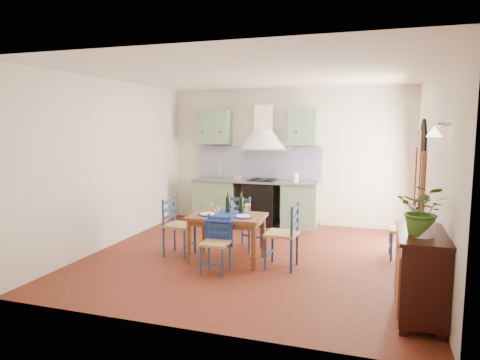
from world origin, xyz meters
name	(u,v)px	position (x,y,z in m)	size (l,w,h in m)	color
floor	(254,257)	(0.00, 0.00, 0.00)	(5.00, 5.00, 0.00)	#48170F
back_wall	(263,173)	(-0.47, 2.29, 1.05)	(5.00, 0.96, 2.80)	beige
right_wall	(430,176)	(2.50, 0.28, 1.34)	(0.26, 5.00, 2.80)	beige
left_wall	(113,163)	(-2.50, 0.00, 1.40)	(0.04, 5.00, 2.80)	beige
ceiling	(254,73)	(0.00, 0.00, 2.80)	(5.00, 5.00, 0.01)	silver
dining_table	(227,220)	(-0.33, -0.30, 0.63)	(1.13, 0.85, 1.02)	brown
chair_near	(216,243)	(-0.31, -0.81, 0.41)	(0.38, 0.38, 0.79)	navy
chair_far	(245,222)	(-0.24, 0.32, 0.48)	(0.53, 0.53, 0.92)	navy
chair_left	(177,226)	(-1.18, -0.25, 0.47)	(0.43, 0.43, 0.91)	navy
chair_right	(284,235)	(0.55, -0.34, 0.48)	(0.45, 0.45, 0.93)	navy
chair_spare	(405,231)	(2.23, 0.63, 0.44)	(0.41, 0.41, 0.85)	navy
sideboard	(420,272)	(2.26, -1.52, 0.51)	(0.50, 1.05, 0.94)	black
potted_plant	(423,210)	(2.24, -1.66, 1.20)	(0.47, 0.41, 0.53)	#335A1C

